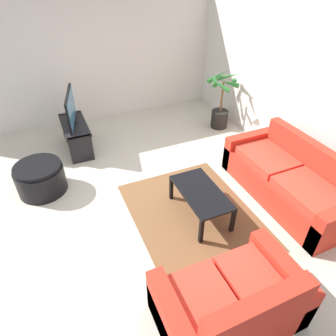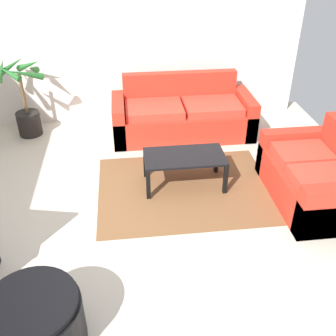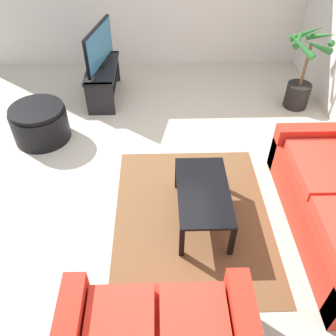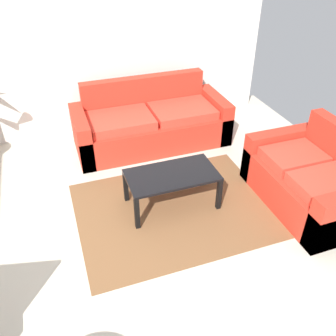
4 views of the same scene
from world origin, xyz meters
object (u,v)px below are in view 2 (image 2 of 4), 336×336
at_px(couch_main, 182,116).
at_px(ottoman, 35,323).
at_px(potted_palm, 26,105).
at_px(couch_loveseat, 315,178).
at_px(coffee_table, 184,159).

distance_m(couch_main, ottoman, 3.90).
bearing_deg(ottoman, couch_main, 64.13).
bearing_deg(potted_palm, couch_main, -6.25).
height_order(couch_loveseat, potted_palm, potted_palm).
xyz_separation_m(couch_loveseat, potted_palm, (-3.73, 2.18, 0.21)).
bearing_deg(coffee_table, couch_loveseat, -17.79).
relative_size(couch_loveseat, coffee_table, 1.44).
bearing_deg(couch_loveseat, coffee_table, 162.21).
xyz_separation_m(couch_loveseat, ottoman, (-3.01, -1.59, -0.05)).
distance_m(coffee_table, ottoman, 2.57).
height_order(couch_main, potted_palm, potted_palm).
height_order(couch_main, ottoman, couch_main).
bearing_deg(ottoman, potted_palm, 100.69).
xyz_separation_m(potted_palm, ottoman, (0.71, -3.77, -0.26)).
height_order(coffee_table, potted_palm, potted_palm).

